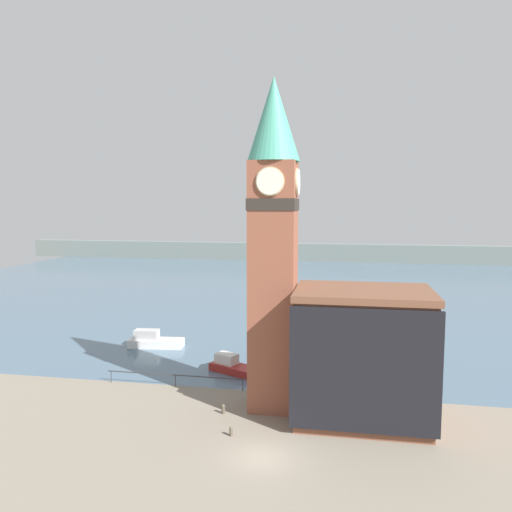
{
  "coord_description": "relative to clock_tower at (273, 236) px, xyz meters",
  "views": [
    {
      "loc": [
        5.03,
        -30.1,
        16.26
      ],
      "look_at": [
        -1.5,
        6.08,
        12.39
      ],
      "focal_mm": 35.0,
      "sensor_mm": 36.0,
      "label": 1
    }
  ],
  "objects": [
    {
      "name": "pier_building",
      "position": [
        6.92,
        -0.94,
        -8.75
      ],
      "size": [
        10.21,
        7.71,
        9.92
      ],
      "color": "brown",
      "rests_on": "ground_plane"
    },
    {
      "name": "boat_far",
      "position": [
        -15.77,
        14.23,
        -13.01
      ],
      "size": [
        6.29,
        2.58,
        1.97
      ],
      "rotation": [
        0.0,
        0.0,
        0.09
      ],
      "color": "silver",
      "rests_on": "water"
    },
    {
      "name": "far_shoreline",
      "position": [
        0.49,
        103.11,
        -11.23
      ],
      "size": [
        180.0,
        3.0,
        5.0
      ],
      "color": "slate",
      "rests_on": "water"
    },
    {
      "name": "clock_tower",
      "position": [
        0.0,
        0.0,
        0.0
      ],
      "size": [
        4.05,
        4.05,
        25.8
      ],
      "color": "brown",
      "rests_on": "ground_plane"
    },
    {
      "name": "water",
      "position": [
        0.49,
        63.11,
        -13.73
      ],
      "size": [
        160.0,
        120.0,
        0.0
      ],
      "color": "slate",
      "rests_on": "ground_plane"
    },
    {
      "name": "mooring_bollard_far",
      "position": [
        -2.15,
        -5.53,
        -13.36
      ],
      "size": [
        0.26,
        0.26,
        0.67
      ],
      "color": "brown",
      "rests_on": "ground_plane"
    },
    {
      "name": "mooring_bollard_near",
      "position": [
        -3.6,
        -1.98,
        -13.32
      ],
      "size": [
        0.29,
        0.29,
        0.76
      ],
      "color": "brown",
      "rests_on": "ground_plane"
    },
    {
      "name": "boat_near",
      "position": [
        -5.14,
        7.54,
        -13.12
      ],
      "size": [
        5.09,
        3.8,
        1.7
      ],
      "rotation": [
        0.0,
        0.0,
        -0.45
      ],
      "color": "maroon",
      "rests_on": "water"
    },
    {
      "name": "ground_plane",
      "position": [
        0.49,
        -8.11,
        -13.73
      ],
      "size": [
        160.0,
        160.0,
        0.0
      ],
      "primitive_type": "plane",
      "color": "gray"
    },
    {
      "name": "pier_railing",
      "position": [
        -9.2,
        2.86,
        -12.76
      ],
      "size": [
        12.88,
        0.08,
        1.09
      ],
      "color": "#333338",
      "rests_on": "ground_plane"
    }
  ]
}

